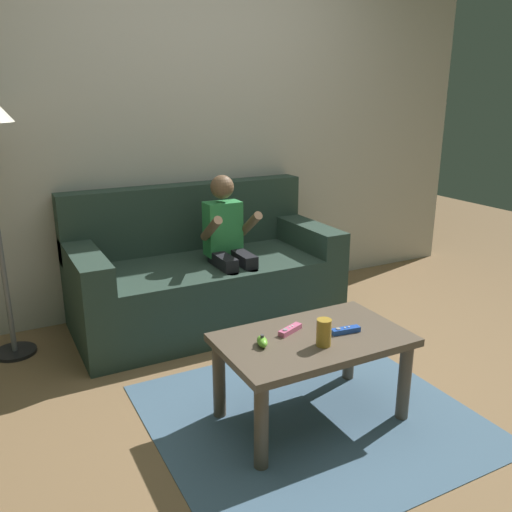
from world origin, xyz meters
TOP-DOWN VIEW (x-y plane):
  - ground_plane at (0.00, 0.00)m, footprint 9.43×9.43m
  - wall_back at (0.00, 1.67)m, footprint 4.71×0.05m
  - couch at (-0.09, 1.27)m, footprint 1.69×0.80m
  - person_seated_on_couch at (0.02, 1.09)m, footprint 0.32×0.39m
  - coffee_table at (-0.08, -0.02)m, footprint 0.85×0.52m
  - area_rug at (-0.08, -0.02)m, footprint 1.44×1.34m
  - game_remote_pink_near_edge at (-0.15, 0.07)m, footprint 0.14×0.09m
  - nunchuk_lime at (-0.33, 0.01)m, footprint 0.07×0.10m
  - game_remote_blue_far_corner at (0.07, -0.05)m, footprint 0.14×0.05m
  - soda_can at (-0.09, -0.11)m, footprint 0.07×0.07m

SIDE VIEW (x-z plane):
  - ground_plane at x=0.00m, z-range 0.00..0.00m
  - area_rug at x=-0.08m, z-range 0.00..0.01m
  - couch at x=-0.09m, z-range -0.13..0.75m
  - coffee_table at x=-0.08m, z-range 0.14..0.55m
  - game_remote_pink_near_edge at x=-0.15m, z-range 0.42..0.44m
  - game_remote_blue_far_corner at x=0.07m, z-range 0.42..0.44m
  - nunchuk_lime at x=-0.33m, z-range 0.41..0.46m
  - soda_can at x=-0.09m, z-range 0.42..0.54m
  - person_seated_on_couch at x=0.02m, z-range 0.07..1.06m
  - wall_back at x=0.00m, z-range 0.00..2.50m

